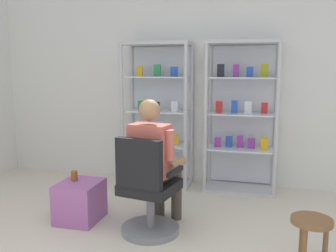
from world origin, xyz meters
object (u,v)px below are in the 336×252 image
(display_cabinet_left, at_px, (159,113))
(office_chair, at_px, (147,195))
(seated_shopkeeper, at_px, (155,158))
(display_cabinet_right, at_px, (242,116))
(wooden_stool, at_px, (311,229))
(tea_glass, at_px, (74,176))
(storage_crate, at_px, (80,201))

(display_cabinet_left, bearing_deg, office_chair, -77.84)
(seated_shopkeeper, bearing_deg, display_cabinet_right, 62.96)
(office_chair, relative_size, wooden_stool, 2.30)
(display_cabinet_right, bearing_deg, tea_glass, -139.25)
(storage_crate, bearing_deg, office_chair, -10.83)
(office_chair, relative_size, seated_shopkeeper, 0.74)
(seated_shopkeeper, bearing_deg, display_cabinet_left, 104.60)
(storage_crate, height_order, wooden_stool, wooden_stool)
(office_chair, xyz_separation_m, seated_shopkeeper, (0.03, 0.16, 0.32))
(display_cabinet_left, bearing_deg, wooden_stool, -46.13)
(display_cabinet_right, distance_m, storage_crate, 2.24)
(office_chair, distance_m, wooden_stool, 1.44)
(display_cabinet_left, xyz_separation_m, display_cabinet_right, (1.10, -0.00, 0.00))
(seated_shopkeeper, relative_size, storage_crate, 2.77)
(office_chair, relative_size, storage_crate, 2.06)
(office_chair, relative_size, tea_glass, 9.23)
(seated_shopkeeper, bearing_deg, tea_glass, 177.97)
(seated_shopkeeper, xyz_separation_m, wooden_stool, (1.39, -0.41, -0.38))
(display_cabinet_left, xyz_separation_m, seated_shopkeeper, (0.37, -1.43, -0.25))
(office_chair, bearing_deg, display_cabinet_left, 102.16)
(tea_glass, xyz_separation_m, wooden_stool, (2.28, -0.44, -0.13))
(office_chair, height_order, storage_crate, office_chair)
(display_cabinet_right, distance_m, seated_shopkeeper, 1.62)
(display_cabinet_left, distance_m, display_cabinet_right, 1.10)
(office_chair, distance_m, seated_shopkeeper, 0.36)
(storage_crate, bearing_deg, display_cabinet_right, 43.02)
(display_cabinet_left, bearing_deg, tea_glass, -110.40)
(display_cabinet_right, relative_size, office_chair, 1.98)
(display_cabinet_right, bearing_deg, office_chair, -115.52)
(display_cabinet_left, bearing_deg, storage_crate, -107.03)
(tea_glass, bearing_deg, storage_crate, -28.44)
(display_cabinet_right, height_order, tea_glass, display_cabinet_right)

